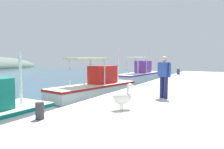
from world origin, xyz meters
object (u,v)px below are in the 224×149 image
Objects in this scene: pelican at (122,97)px; fisherman_standing at (164,75)px; fishing_boat_fourth at (140,75)px; mooring_bollard_third at (178,72)px; mooring_bollard_second at (40,111)px; fishing_boat_third at (96,86)px.

fisherman_standing is at bearing -13.36° from pelican.
fishing_boat_fourth is 14.72m from pelican.
fishing_boat_fourth is at bearing 106.05° from mooring_bollard_third.
pelican is 0.54× the size of fisherman_standing.
mooring_bollard_second is (-15.95, -3.33, 0.36)m from fishing_boat_fourth.
mooring_bollard_second is (-2.04, 1.46, -0.17)m from pelican.
mooring_bollard_second is at bearing -168.21° from fishing_boat_fourth.
fishing_boat_third is 4.03× the size of fisherman_standing.
fisherman_standing is at bearing -170.46° from mooring_bollard_third.
mooring_bollard_second is (-7.83, -3.14, 0.43)m from fishing_boat_third.
mooring_bollard_second is (-4.59, 2.07, -0.69)m from fisherman_standing.
mooring_bollard_third is (16.90, 0.00, 0.01)m from mooring_bollard_second.
fishing_boat_third is 13.94× the size of mooring_bollard_third.
fishing_boat_fourth is 16.29m from mooring_bollard_second.
fishing_boat_fourth reaches higher than fisherman_standing.
fishing_boat_fourth is 13.95× the size of mooring_bollard_second.
pelican is (-13.91, -4.79, 0.53)m from fishing_boat_fourth.
fisherman_standing is at bearing -154.57° from fishing_boat_fourth.
fisherman_standing is (2.55, -0.61, 0.52)m from pelican.
fishing_boat_fourth is 12.62m from fisherman_standing.
mooring_bollard_second is at bearing 155.71° from fisherman_standing.
mooring_bollard_second is at bearing -180.00° from mooring_bollard_third.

